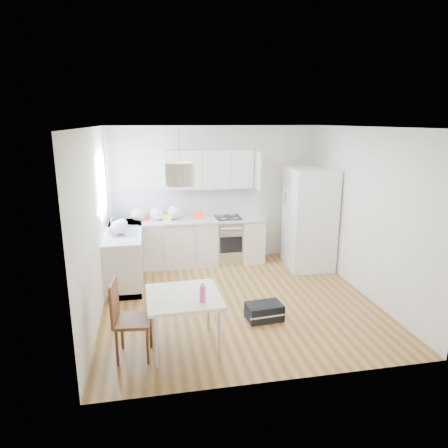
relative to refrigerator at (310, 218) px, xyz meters
name	(u,v)px	position (x,y,z in m)	size (l,w,h in m)	color
floor	(238,300)	(-1.71, -1.27, -0.96)	(4.20, 4.20, 0.00)	brown
ceiling	(239,127)	(-1.71, -1.27, 1.74)	(4.20, 4.20, 0.00)	white
wall_back	(216,194)	(-1.71, 0.83, 0.39)	(4.20, 4.20, 0.00)	white
wall_left	(95,225)	(-3.81, -1.27, 0.39)	(4.20, 4.20, 0.00)	white
wall_right	(365,212)	(0.39, -1.27, 0.39)	(4.20, 4.20, 0.00)	white
window_glassblock	(102,185)	(-3.79, -0.12, 0.79)	(0.02, 1.00, 1.00)	#BFE0F9
cabinets_back	(188,243)	(-2.31, 0.53, -0.52)	(3.00, 0.60, 0.88)	beige
cabinets_left	(125,256)	(-3.51, -0.07, -0.52)	(0.60, 1.80, 0.88)	beige
counter_back	(188,220)	(-2.31, 0.53, -0.06)	(3.02, 0.64, 0.04)	#B7BABC
counter_left	(123,232)	(-3.51, -0.07, -0.06)	(0.64, 1.82, 0.04)	#B7BABC
backsplash_back	(186,202)	(-2.31, 0.82, 0.25)	(3.00, 0.01, 0.58)	white
backsplash_left	(104,215)	(-3.80, -0.07, 0.25)	(0.01, 1.80, 0.58)	white
upper_cabinets	(209,169)	(-1.86, 0.67, 0.91)	(1.70, 0.32, 0.75)	beige
range_oven	(228,241)	(-1.51, 0.53, -0.52)	(0.50, 0.61, 0.88)	silver
sink	(123,232)	(-3.51, -0.12, -0.05)	(0.50, 0.80, 0.16)	silver
refrigerator	(310,218)	(0.00, 0.00, 0.00)	(0.91, 0.96, 1.92)	white
dining_table	(184,301)	(-2.67, -2.49, -0.33)	(0.93, 0.93, 0.71)	beige
dining_chair	(133,319)	(-3.28, -2.58, -0.47)	(0.42, 0.42, 0.99)	#462B15
drink_bottle	(203,292)	(-2.46, -2.71, -0.13)	(0.07, 0.07, 0.24)	#DF3D77
gym_bag	(264,311)	(-1.47, -1.97, -0.85)	(0.51, 0.33, 0.23)	black
pendant_lamp	(180,174)	(-2.65, -2.31, 1.22)	(0.34, 0.34, 0.27)	#C0AE94
grocery_bag_a	(138,215)	(-3.26, 0.60, 0.08)	(0.27, 0.23, 0.25)	silver
grocery_bag_b	(157,214)	(-2.89, 0.58, 0.08)	(0.27, 0.23, 0.24)	silver
grocery_bag_c	(175,212)	(-2.55, 0.59, 0.10)	(0.31, 0.26, 0.28)	silver
grocery_bag_d	(122,223)	(-3.53, 0.13, 0.04)	(0.19, 0.16, 0.17)	silver
grocery_bag_e	(119,227)	(-3.55, -0.30, 0.09)	(0.28, 0.24, 0.25)	silver
snack_orange	(199,215)	(-2.08, 0.59, 0.02)	(0.18, 0.11, 0.12)	#FB3B16
snack_yellow	(168,218)	(-2.70, 0.47, 0.01)	(0.16, 0.10, 0.11)	yellow
snack_red	(143,217)	(-3.17, 0.63, 0.02)	(0.18, 0.11, 0.12)	red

